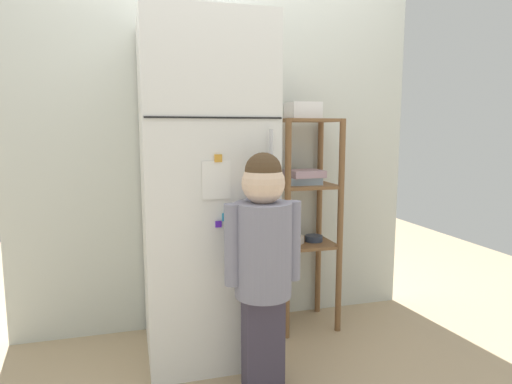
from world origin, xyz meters
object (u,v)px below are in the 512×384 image
Objects in this scene: refrigerator at (205,192)px; child_standing at (263,249)px; pantry_shelf_unit at (304,202)px; fruit_bin at (303,113)px.

refrigerator reaches higher than child_standing.
child_standing is at bearing -67.77° from refrigerator.
pantry_shelf_unit is at bearing 13.18° from refrigerator.
refrigerator is 1.59× the size of child_standing.
pantry_shelf_unit reaches higher than child_standing.
refrigerator is 0.66m from pantry_shelf_unit.
refrigerator is at bearing -166.82° from pantry_shelf_unit.
fruit_bin is (-0.02, -0.01, 0.54)m from pantry_shelf_unit.
pantry_shelf_unit is 7.11× the size of fruit_bin.
child_standing is at bearing -125.61° from fruit_bin.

